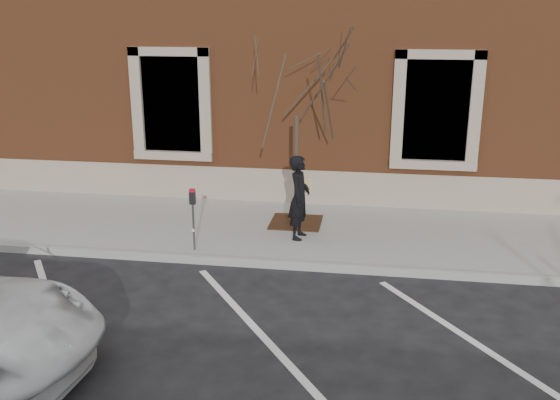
# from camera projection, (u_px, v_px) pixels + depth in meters

# --- Properties ---
(ground) EXTENTS (120.00, 120.00, 0.00)m
(ground) POSITION_uv_depth(u_px,v_px,m) (275.00, 267.00, 11.41)
(ground) COLOR #28282B
(ground) RESTS_ON ground
(sidewalk_near) EXTENTS (40.00, 3.50, 0.15)m
(sidewalk_near) POSITION_uv_depth(u_px,v_px,m) (288.00, 231.00, 13.04)
(sidewalk_near) COLOR #A3A199
(sidewalk_near) RESTS_ON ground
(curb_near) EXTENTS (40.00, 0.12, 0.15)m
(curb_near) POSITION_uv_depth(u_px,v_px,m) (275.00, 264.00, 11.34)
(curb_near) COLOR #9E9E99
(curb_near) RESTS_ON ground
(parking_stripes) EXTENTS (28.00, 4.40, 0.01)m
(parking_stripes) POSITION_uv_depth(u_px,v_px,m) (251.00, 324.00, 9.33)
(parking_stripes) COLOR silver
(parking_stripes) RESTS_ON ground
(building_civic) EXTENTS (40.00, 8.62, 8.00)m
(building_civic) POSITION_uv_depth(u_px,v_px,m) (319.00, 28.00, 17.55)
(building_civic) COLOR brown
(building_civic) RESTS_ON ground
(man) EXTENTS (0.48, 0.66, 1.67)m
(man) POSITION_uv_depth(u_px,v_px,m) (299.00, 197.00, 12.20)
(man) COLOR black
(man) RESTS_ON sidewalk_near
(parking_meter) EXTENTS (0.11, 0.08, 1.20)m
(parking_meter) POSITION_uv_depth(u_px,v_px,m) (193.00, 208.00, 11.56)
(parking_meter) COLOR #595B60
(parking_meter) RESTS_ON sidewalk_near
(tree_grate) EXTENTS (1.07, 1.07, 0.03)m
(tree_grate) POSITION_uv_depth(u_px,v_px,m) (296.00, 222.00, 13.30)
(tree_grate) COLOR #462E16
(tree_grate) RESTS_ON sidewalk_near
(sapling) EXTENTS (2.51, 2.51, 4.18)m
(sapling) POSITION_uv_depth(u_px,v_px,m) (297.00, 84.00, 12.44)
(sapling) COLOR #443529
(sapling) RESTS_ON sidewalk_near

